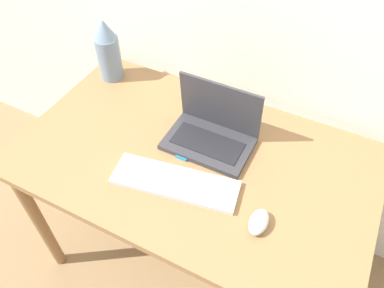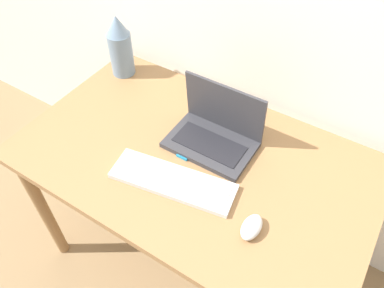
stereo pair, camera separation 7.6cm
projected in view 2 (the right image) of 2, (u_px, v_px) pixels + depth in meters
desk at (194, 173)px, 1.39m from camera, size 1.26×0.76×0.76m
laptop at (215, 131)px, 1.34m from camera, size 0.31×0.21×0.22m
keyboard at (172, 180)px, 1.24m from camera, size 0.44×0.20×0.02m
mouse at (252, 227)px, 1.11m from camera, size 0.06×0.10×0.04m
vase at (120, 46)px, 1.56m from camera, size 0.10×0.10×0.27m
mp3_player at (186, 153)px, 1.33m from camera, size 0.04×0.06×0.01m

